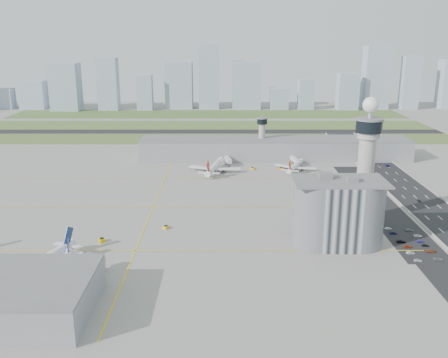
{
  "coord_description": "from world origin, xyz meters",
  "views": [
    {
      "loc": [
        -0.34,
        -236.79,
        92.85
      ],
      "look_at": [
        0.0,
        35.0,
        15.0
      ],
      "focal_mm": 40.0,
      "sensor_mm": 36.0,
      "label": 1
    }
  ],
  "objects_px": {
    "car_lot_4": "(393,233)",
    "car_lot_5": "(388,228)",
    "car_lot_0": "(418,260)",
    "car_hw_1": "(419,201)",
    "airplane_far_a": "(215,163)",
    "airplane_far_b": "(296,163)",
    "car_lot_7": "(431,251)",
    "jet_bridge_far_1": "(292,159)",
    "tug_1": "(58,251)",
    "car_lot_9": "(420,241)",
    "car_lot_1": "(410,253)",
    "car_lot_2": "(408,247)",
    "tug_3": "(166,227)",
    "control_tower": "(367,156)",
    "car_hw_4": "(350,148)",
    "car_lot_8": "(425,245)",
    "jet_bridge_near_2": "(88,277)",
    "car_lot_11": "(410,230)",
    "car_lot_10": "(418,236)",
    "airplane_near_b": "(40,257)",
    "secondary_tower": "(262,134)",
    "tug_4": "(252,168)",
    "car_hw_2": "(388,166)",
    "tug_5": "(281,168)",
    "car_lot_6": "(438,259)",
    "jet_bridge_far_0": "(226,159)",
    "airplane_near_c": "(65,264)",
    "car_lot_3": "(401,242)",
    "jet_bridge_near_1": "(11,277)"
  },
  "relations": [
    {
      "from": "jet_bridge_near_1",
      "to": "car_lot_9",
      "type": "relative_size",
      "value": 4.27
    },
    {
      "from": "car_lot_3",
      "to": "car_lot_5",
      "type": "height_order",
      "value": "car_lot_3"
    },
    {
      "from": "car_lot_4",
      "to": "car_lot_5",
      "type": "distance_m",
      "value": 6.01
    },
    {
      "from": "car_lot_2",
      "to": "tug_3",
      "type": "bearing_deg",
      "value": 80.57
    },
    {
      "from": "airplane_far_b",
      "to": "jet_bridge_near_2",
      "type": "height_order",
      "value": "airplane_far_b"
    },
    {
      "from": "control_tower",
      "to": "car_lot_11",
      "type": "distance_m",
      "value": 42.45
    },
    {
      "from": "car_lot_2",
      "to": "airplane_near_b",
      "type": "bearing_deg",
      "value": 100.33
    },
    {
      "from": "tug_4",
      "to": "car_hw_2",
      "type": "bearing_deg",
      "value": -54.35
    },
    {
      "from": "secondary_tower",
      "to": "jet_bridge_far_1",
      "type": "xyz_separation_m",
      "value": [
        22.0,
        -18.0,
        -15.95
      ]
    },
    {
      "from": "car_lot_0",
      "to": "tug_1",
      "type": "bearing_deg",
      "value": 94.67
    },
    {
      "from": "control_tower",
      "to": "airplane_far_b",
      "type": "xyz_separation_m",
      "value": [
        -20.25,
        103.75,
        -29.95
      ]
    },
    {
      "from": "tug_1",
      "to": "car_lot_11",
      "type": "distance_m",
      "value": 167.7
    },
    {
      "from": "tug_3",
      "to": "car_lot_9",
      "type": "relative_size",
      "value": 0.94
    },
    {
      "from": "airplane_near_c",
      "to": "airplane_far_a",
      "type": "height_order",
      "value": "airplane_far_a"
    },
    {
      "from": "tug_5",
      "to": "car_lot_1",
      "type": "relative_size",
      "value": 0.83
    },
    {
      "from": "jet_bridge_near_2",
      "to": "car_lot_1",
      "type": "bearing_deg",
      "value": -68.62
    },
    {
      "from": "car_lot_9",
      "to": "car_lot_5",
      "type": "bearing_deg",
      "value": 28.47
    },
    {
      "from": "jet_bridge_far_0",
      "to": "car_lot_4",
      "type": "bearing_deg",
      "value": 19.47
    },
    {
      "from": "car_lot_3",
      "to": "secondary_tower",
      "type": "bearing_deg",
      "value": 13.95
    },
    {
      "from": "control_tower",
      "to": "car_lot_2",
      "type": "xyz_separation_m",
      "value": [
        11.81,
        -34.78,
        -34.49
      ]
    },
    {
      "from": "jet_bridge_near_1",
      "to": "jet_bridge_far_0",
      "type": "bearing_deg",
      "value": -13.77
    },
    {
      "from": "tug_5",
      "to": "car_lot_3",
      "type": "relative_size",
      "value": 0.74
    },
    {
      "from": "airplane_near_b",
      "to": "car_lot_7",
      "type": "distance_m",
      "value": 169.18
    },
    {
      "from": "airplane_near_b",
      "to": "tug_5",
      "type": "xyz_separation_m",
      "value": [
        116.94,
        161.4,
        -5.0
      ]
    },
    {
      "from": "car_lot_10",
      "to": "car_lot_8",
      "type": "bearing_deg",
      "value": -178.42
    },
    {
      "from": "secondary_tower",
      "to": "jet_bridge_far_1",
      "type": "relative_size",
      "value": 2.28
    },
    {
      "from": "car_hw_2",
      "to": "car_lot_6",
      "type": "bearing_deg",
      "value": -102.97
    },
    {
      "from": "jet_bridge_near_2",
      "to": "tug_1",
      "type": "xyz_separation_m",
      "value": [
        -20.87,
        28.62,
        -1.81
      ]
    },
    {
      "from": "control_tower",
      "to": "car_lot_8",
      "type": "height_order",
      "value": "control_tower"
    },
    {
      "from": "airplane_far_b",
      "to": "tug_3",
      "type": "height_order",
      "value": "airplane_far_b"
    },
    {
      "from": "jet_bridge_far_0",
      "to": "tug_3",
      "type": "xyz_separation_m",
      "value": [
        -31.32,
        -135.09,
        -1.96
      ]
    },
    {
      "from": "airplane_far_b",
      "to": "airplane_far_a",
      "type": "bearing_deg",
      "value": 117.02
    },
    {
      "from": "car_lot_7",
      "to": "jet_bridge_far_1",
      "type": "bearing_deg",
      "value": 15.14
    },
    {
      "from": "car_lot_9",
      "to": "car_hw_4",
      "type": "xyz_separation_m",
      "value": [
        16.5,
        202.43,
        0.1
      ]
    },
    {
      "from": "control_tower",
      "to": "car_lot_0",
      "type": "xyz_separation_m",
      "value": [
        11.12,
        -49.34,
        -34.44
      ]
    },
    {
      "from": "car_hw_4",
      "to": "car_lot_8",
      "type": "bearing_deg",
      "value": -84.56
    },
    {
      "from": "jet_bridge_near_1",
      "to": "tug_1",
      "type": "relative_size",
      "value": 3.91
    },
    {
      "from": "tug_1",
      "to": "car_lot_1",
      "type": "height_order",
      "value": "tug_1"
    },
    {
      "from": "airplane_near_b",
      "to": "tug_1",
      "type": "height_order",
      "value": "airplane_near_b"
    },
    {
      "from": "car_lot_0",
      "to": "car_hw_1",
      "type": "relative_size",
      "value": 1.06
    },
    {
      "from": "car_lot_0",
      "to": "car_lot_9",
      "type": "distance_m",
      "value": 22.27
    },
    {
      "from": "car_lot_1",
      "to": "car_lot_5",
      "type": "height_order",
      "value": "car_lot_1"
    },
    {
      "from": "car_lot_5",
      "to": "car_lot_11",
      "type": "xyz_separation_m",
      "value": [
        9.89,
        -2.3,
        0.02
      ]
    },
    {
      "from": "secondary_tower",
      "to": "car_lot_9",
      "type": "bearing_deg",
      "value": -70.11
    },
    {
      "from": "jet_bridge_near_2",
      "to": "car_lot_10",
      "type": "bearing_deg",
      "value": -62.21
    },
    {
      "from": "jet_bridge_near_2",
      "to": "car_lot_8",
      "type": "xyz_separation_m",
      "value": [
        145.49,
        35.65,
        -2.31
      ]
    },
    {
      "from": "airplane_far_a",
      "to": "airplane_far_b",
      "type": "distance_m",
      "value": 58.53
    },
    {
      "from": "car_lot_1",
      "to": "jet_bridge_near_1",
      "type": "bearing_deg",
      "value": 96.19
    },
    {
      "from": "jet_bridge_near_2",
      "to": "car_lot_11",
      "type": "xyz_separation_m",
      "value": [
        144.87,
        54.16,
        -2.26
      ]
    },
    {
      "from": "jet_bridge_near_2",
      "to": "car_lot_11",
      "type": "bearing_deg",
      "value": -59.5
    }
  ]
}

